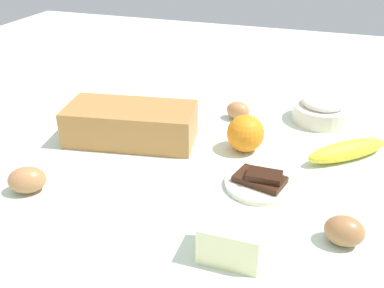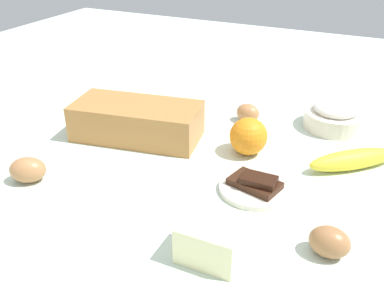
{
  "view_description": "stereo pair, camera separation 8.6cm",
  "coord_description": "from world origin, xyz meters",
  "px_view_note": "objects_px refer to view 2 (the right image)",
  "views": [
    {
      "loc": [
        0.24,
        -0.72,
        0.45
      ],
      "look_at": [
        0.0,
        0.0,
        0.04
      ],
      "focal_mm": 40.11,
      "sensor_mm": 36.0,
      "label": 1
    },
    {
      "loc": [
        0.32,
        -0.68,
        0.45
      ],
      "look_at": [
        0.0,
        0.0,
        0.04
      ],
      "focal_mm": 40.11,
      "sensor_mm": 36.0,
      "label": 2
    }
  ],
  "objects_px": {
    "loaf_pan": "(137,120)",
    "banana": "(353,159)",
    "butter_block": "(210,242)",
    "egg_near_butter": "(28,170)",
    "chocolate_plate": "(255,186)",
    "egg_loose": "(248,113)",
    "egg_beside_bowl": "(330,242)",
    "orange_fruit": "(248,136)",
    "flour_bowl": "(335,116)"
  },
  "relations": [
    {
      "from": "egg_loose",
      "to": "egg_near_butter",
      "type": "bearing_deg",
      "value": -123.87
    },
    {
      "from": "egg_near_butter",
      "to": "egg_loose",
      "type": "height_order",
      "value": "egg_near_butter"
    },
    {
      "from": "loaf_pan",
      "to": "flour_bowl",
      "type": "xyz_separation_m",
      "value": [
        0.39,
        0.24,
        -0.01
      ]
    },
    {
      "from": "egg_beside_bowl",
      "to": "chocolate_plate",
      "type": "xyz_separation_m",
      "value": [
        -0.15,
        0.11,
        -0.01
      ]
    },
    {
      "from": "butter_block",
      "to": "egg_near_butter",
      "type": "height_order",
      "value": "butter_block"
    },
    {
      "from": "egg_beside_bowl",
      "to": "chocolate_plate",
      "type": "bearing_deg",
      "value": 143.3
    },
    {
      "from": "loaf_pan",
      "to": "banana",
      "type": "relative_size",
      "value": 1.57
    },
    {
      "from": "chocolate_plate",
      "to": "egg_near_butter",
      "type": "bearing_deg",
      "value": -159.09
    },
    {
      "from": "egg_beside_bowl",
      "to": "chocolate_plate",
      "type": "distance_m",
      "value": 0.19
    },
    {
      "from": "banana",
      "to": "butter_block",
      "type": "xyz_separation_m",
      "value": [
        -0.16,
        -0.35,
        0.01
      ]
    },
    {
      "from": "banana",
      "to": "egg_beside_bowl",
      "type": "distance_m",
      "value": 0.27
    },
    {
      "from": "butter_block",
      "to": "egg_beside_bowl",
      "type": "xyz_separation_m",
      "value": [
        0.16,
        0.08,
        -0.01
      ]
    },
    {
      "from": "butter_block",
      "to": "egg_beside_bowl",
      "type": "bearing_deg",
      "value": 27.98
    },
    {
      "from": "orange_fruit",
      "to": "egg_near_butter",
      "type": "xyz_separation_m",
      "value": [
        -0.34,
        -0.28,
        -0.01
      ]
    },
    {
      "from": "egg_near_butter",
      "to": "egg_beside_bowl",
      "type": "bearing_deg",
      "value": 4.16
    },
    {
      "from": "butter_block",
      "to": "egg_beside_bowl",
      "type": "distance_m",
      "value": 0.18
    },
    {
      "from": "loaf_pan",
      "to": "egg_beside_bowl",
      "type": "xyz_separation_m",
      "value": [
        0.46,
        -0.2,
        -0.02
      ]
    },
    {
      "from": "orange_fruit",
      "to": "butter_block",
      "type": "distance_m",
      "value": 0.33
    },
    {
      "from": "loaf_pan",
      "to": "egg_near_butter",
      "type": "bearing_deg",
      "value": -120.02
    },
    {
      "from": "banana",
      "to": "egg_beside_bowl",
      "type": "relative_size",
      "value": 3.11
    },
    {
      "from": "egg_near_butter",
      "to": "loaf_pan",
      "type": "bearing_deg",
      "value": 69.78
    },
    {
      "from": "flour_bowl",
      "to": "orange_fruit",
      "type": "distance_m",
      "value": 0.25
    },
    {
      "from": "egg_loose",
      "to": "chocolate_plate",
      "type": "relative_size",
      "value": 0.44
    },
    {
      "from": "flour_bowl",
      "to": "egg_beside_bowl",
      "type": "relative_size",
      "value": 2.31
    },
    {
      "from": "orange_fruit",
      "to": "egg_near_butter",
      "type": "bearing_deg",
      "value": -140.38
    },
    {
      "from": "banana",
      "to": "loaf_pan",
      "type": "bearing_deg",
      "value": -171.67
    },
    {
      "from": "orange_fruit",
      "to": "butter_block",
      "type": "height_order",
      "value": "orange_fruit"
    },
    {
      "from": "banana",
      "to": "chocolate_plate",
      "type": "bearing_deg",
      "value": -133.27
    },
    {
      "from": "butter_block",
      "to": "chocolate_plate",
      "type": "bearing_deg",
      "value": 88.27
    },
    {
      "from": "flour_bowl",
      "to": "egg_near_butter",
      "type": "height_order",
      "value": "flour_bowl"
    },
    {
      "from": "butter_block",
      "to": "egg_near_butter",
      "type": "distance_m",
      "value": 0.39
    },
    {
      "from": "chocolate_plate",
      "to": "banana",
      "type": "bearing_deg",
      "value": 46.73
    },
    {
      "from": "flour_bowl",
      "to": "banana",
      "type": "distance_m",
      "value": 0.19
    },
    {
      "from": "banana",
      "to": "egg_near_butter",
      "type": "bearing_deg",
      "value": -150.39
    },
    {
      "from": "butter_block",
      "to": "egg_loose",
      "type": "xyz_separation_m",
      "value": [
        -0.1,
        0.47,
        -0.01
      ]
    },
    {
      "from": "banana",
      "to": "chocolate_plate",
      "type": "relative_size",
      "value": 1.46
    },
    {
      "from": "butter_block",
      "to": "chocolate_plate",
      "type": "xyz_separation_m",
      "value": [
        0.01,
        0.19,
        -0.02
      ]
    },
    {
      "from": "butter_block",
      "to": "egg_near_butter",
      "type": "bearing_deg",
      "value": 173.72
    },
    {
      "from": "egg_loose",
      "to": "banana",
      "type": "bearing_deg",
      "value": -24.6
    },
    {
      "from": "orange_fruit",
      "to": "flour_bowl",
      "type": "bearing_deg",
      "value": 54.83
    },
    {
      "from": "loaf_pan",
      "to": "chocolate_plate",
      "type": "distance_m",
      "value": 0.32
    },
    {
      "from": "banana",
      "to": "orange_fruit",
      "type": "bearing_deg",
      "value": -171.76
    },
    {
      "from": "flour_bowl",
      "to": "butter_block",
      "type": "bearing_deg",
      "value": -99.85
    },
    {
      "from": "loaf_pan",
      "to": "egg_near_butter",
      "type": "xyz_separation_m",
      "value": [
        -0.09,
        -0.24,
        -0.02
      ]
    },
    {
      "from": "orange_fruit",
      "to": "butter_block",
      "type": "bearing_deg",
      "value": -80.82
    },
    {
      "from": "flour_bowl",
      "to": "egg_near_butter",
      "type": "relative_size",
      "value": 2.08
    },
    {
      "from": "egg_beside_bowl",
      "to": "chocolate_plate",
      "type": "relative_size",
      "value": 0.47
    },
    {
      "from": "loaf_pan",
      "to": "banana",
      "type": "bearing_deg",
      "value": -1.48
    },
    {
      "from": "loaf_pan",
      "to": "egg_loose",
      "type": "height_order",
      "value": "loaf_pan"
    },
    {
      "from": "egg_loose",
      "to": "chocolate_plate",
      "type": "height_order",
      "value": "egg_loose"
    }
  ]
}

